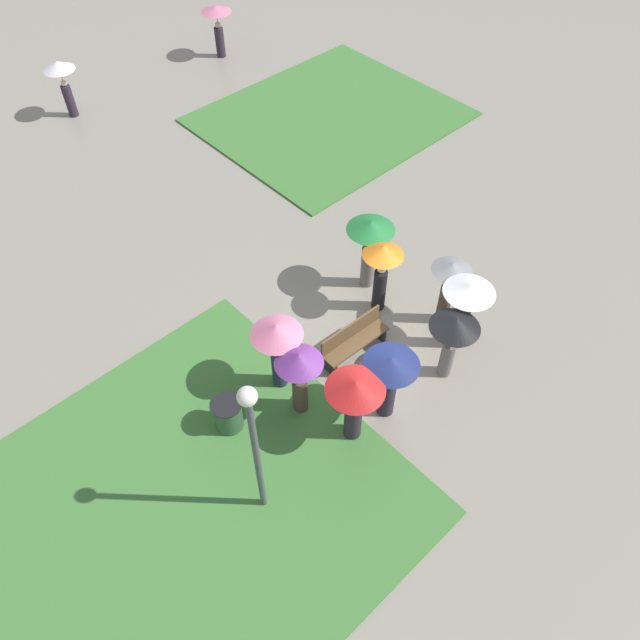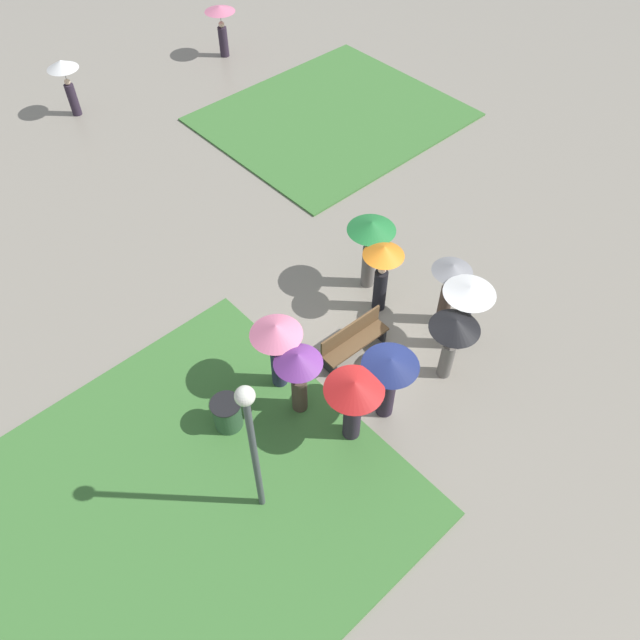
# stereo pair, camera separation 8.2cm
# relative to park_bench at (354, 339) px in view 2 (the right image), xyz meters

# --- Properties ---
(ground_plane) EXTENTS (90.00, 90.00, 0.00)m
(ground_plane) POSITION_rel_park_bench_xyz_m (0.08, -0.55, -0.47)
(ground_plane) COLOR gray
(lawn_patch_near) EXTENTS (9.18, 7.45, 0.06)m
(lawn_patch_near) POSITION_rel_park_bench_xyz_m (-5.74, -0.45, -0.44)
(lawn_patch_near) COLOR #427A38
(lawn_patch_near) RESTS_ON ground_plane
(lawn_patch_far) EXTENTS (7.69, 6.66, 0.06)m
(lawn_patch_far) POSITION_rel_park_bench_xyz_m (6.38, 7.46, -0.44)
(lawn_patch_far) COLOR #427A38
(lawn_patch_far) RESTS_ON ground_plane
(park_bench) EXTENTS (1.72, 0.48, 0.90)m
(park_bench) POSITION_rel_park_bench_xyz_m (0.00, 0.00, 0.00)
(park_bench) COLOR brown
(park_bench) RESTS_ON ground_plane
(lamp_post) EXTENTS (0.32, 0.32, 3.82)m
(lamp_post) POSITION_rel_park_bench_xyz_m (-3.81, -1.43, 2.04)
(lamp_post) COLOR #474C51
(lamp_post) RESTS_ON ground_plane
(trash_bin) EXTENTS (0.64, 0.64, 0.81)m
(trash_bin) POSITION_rel_park_bench_xyz_m (-3.23, 0.37, -0.06)
(trash_bin) COLOR #335638
(trash_bin) RESTS_ON ground_plane
(crowd_person_white) EXTENTS (1.12, 1.12, 1.93)m
(crowd_person_white) POSITION_rel_park_bench_xyz_m (1.92, -1.44, 1.00)
(crowd_person_white) COLOR black
(crowd_person_white) RESTS_ON ground_plane
(crowd_person_purple) EXTENTS (0.98, 0.98, 1.86)m
(crowd_person_purple) POSITION_rel_park_bench_xyz_m (-1.87, -0.31, 0.89)
(crowd_person_purple) COLOR #47382D
(crowd_person_purple) RESTS_ON ground_plane
(crowd_person_red) EXTENTS (1.16, 1.16, 1.86)m
(crowd_person_red) POSITION_rel_park_bench_xyz_m (-1.52, -1.49, 0.91)
(crowd_person_red) COLOR #2D2333
(crowd_person_red) RESTS_ON ground_plane
(crowd_person_navy) EXTENTS (1.14, 1.14, 1.81)m
(crowd_person_navy) POSITION_rel_park_bench_xyz_m (-0.60, -1.56, 0.83)
(crowd_person_navy) COLOR #2D2333
(crowd_person_navy) RESTS_ON ground_plane
(crowd_person_orange) EXTENTS (0.95, 0.95, 1.97)m
(crowd_person_orange) POSITION_rel_park_bench_xyz_m (1.43, 0.58, 0.94)
(crowd_person_orange) COLOR black
(crowd_person_orange) RESTS_ON ground_plane
(crowd_person_green) EXTENTS (1.14, 1.14, 2.00)m
(crowd_person_green) POSITION_rel_park_bench_xyz_m (1.81, 1.32, 1.02)
(crowd_person_green) COLOR slate
(crowd_person_green) RESTS_ON ground_plane
(crowd_person_pink) EXTENTS (1.08, 1.08, 1.95)m
(crowd_person_pink) POSITION_rel_park_bench_xyz_m (-1.76, 0.48, 0.99)
(crowd_person_pink) COLOR #282D47
(crowd_person_pink) RESTS_ON ground_plane
(crowd_person_grey) EXTENTS (0.91, 0.91, 1.83)m
(crowd_person_grey) POSITION_rel_park_bench_xyz_m (2.24, -0.73, 0.81)
(crowd_person_grey) COLOR #47382D
(crowd_person_grey) RESTS_ON ground_plane
(crowd_person_black) EXTENTS (1.07, 1.07, 1.82)m
(crowd_person_black) POSITION_rel_park_bench_xyz_m (1.07, -1.77, 0.93)
(crowd_person_black) COLOR slate
(crowd_person_black) RESTS_ON ground_plane
(lone_walker_far_path) EXTENTS (1.10, 1.10, 1.81)m
(lone_walker_far_path) POSITION_rel_park_bench_xyz_m (6.33, 13.30, 0.85)
(lone_walker_far_path) COLOR #2D2333
(lone_walker_far_path) RESTS_ON ground_plane
(lone_walker_mid_plaza) EXTENTS (0.99, 0.99, 1.86)m
(lone_walker_mid_plaza) POSITION_rel_park_bench_xyz_m (0.27, 13.36, 0.93)
(lone_walker_mid_plaza) COLOR #2D2333
(lone_walker_mid_plaza) RESTS_ON ground_plane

